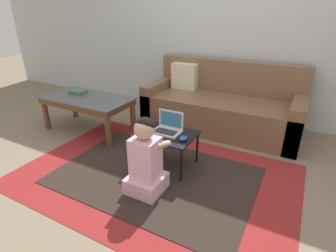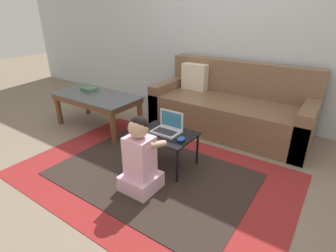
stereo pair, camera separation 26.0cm
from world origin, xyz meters
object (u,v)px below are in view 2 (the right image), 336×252
at_px(laptop, 167,129).
at_px(computer_mouse, 181,139).
at_px(book_on_table, 89,89).
at_px(couch, 230,108).
at_px(laptop_desk, 166,137).
at_px(person_seated, 140,159).
at_px(coffee_table, 97,100).

xyz_separation_m(laptop, computer_mouse, (0.21, -0.08, -0.02)).
bearing_deg(laptop, book_on_table, 167.88).
bearing_deg(laptop, computer_mouse, -21.32).
height_order(couch, laptop, couch).
xyz_separation_m(laptop_desk, book_on_table, (-1.53, 0.36, 0.15)).
relative_size(laptop, computer_mouse, 2.91).
height_order(couch, laptop_desk, couch).
xyz_separation_m(couch, person_seated, (-0.13, -1.66, 0.02)).
relative_size(couch, laptop_desk, 3.49).
distance_m(laptop, book_on_table, 1.57).
bearing_deg(couch, person_seated, -94.55).
bearing_deg(coffee_table, couch, 31.96).
xyz_separation_m(couch, book_on_table, (-1.72, -0.85, 0.18)).
bearing_deg(laptop_desk, coffee_table, 167.81).
relative_size(coffee_table, computer_mouse, 12.48).
relative_size(person_seated, book_on_table, 3.43).
bearing_deg(computer_mouse, book_on_table, 166.71).
bearing_deg(laptop, coffee_table, 169.27).
relative_size(coffee_table, person_seated, 1.67).
xyz_separation_m(coffee_table, book_on_table, (-0.23, 0.08, 0.09)).
bearing_deg(person_seated, couch, 85.45).
xyz_separation_m(coffee_table, computer_mouse, (1.52, -0.33, -0.01)).
bearing_deg(person_seated, computer_mouse, 68.28).
bearing_deg(couch, laptop_desk, -98.61).
bearing_deg(laptop_desk, computer_mouse, -12.85).
height_order(couch, person_seated, couch).
xyz_separation_m(computer_mouse, book_on_table, (-1.74, 0.41, 0.10)).
relative_size(coffee_table, laptop_desk, 2.04).
relative_size(couch, book_on_table, 9.76).
relative_size(computer_mouse, person_seated, 0.13).
bearing_deg(book_on_table, person_seated, -27.22).
bearing_deg(person_seated, book_on_table, 152.78).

